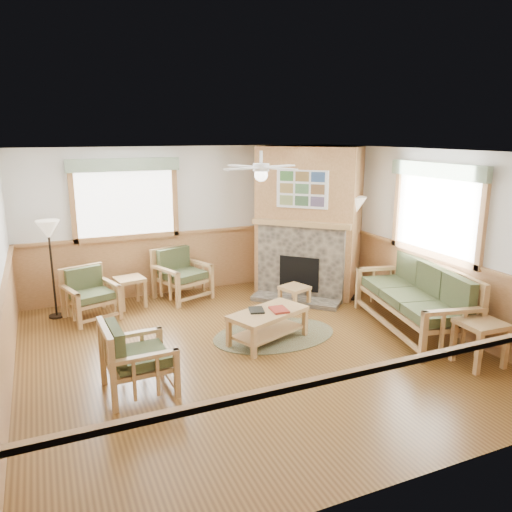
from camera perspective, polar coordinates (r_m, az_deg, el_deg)
name	(u,v)px	position (r m, az deg, el deg)	size (l,w,h in m)	color
floor	(250,351)	(7.04, -0.72, -10.77)	(6.00, 6.00, 0.01)	brown
ceiling	(249,152)	(6.40, -0.80, 11.83)	(6.00, 6.00, 0.01)	white
wall_back	(187,220)	(9.37, -7.91, 4.06)	(6.00, 0.02, 2.70)	silver
wall_front	(397,340)	(4.12, 15.84, -9.24)	(6.00, 0.02, 2.70)	silver
wall_right	(427,237)	(8.20, 18.97, 2.03)	(0.02, 6.00, 2.70)	silver
wainscot	(250,313)	(6.82, -0.74, -6.53)	(6.00, 6.00, 1.10)	#A47243
fireplace	(309,221)	(9.28, 6.04, 4.02)	(2.20, 2.20, 2.70)	#A47243
window_back	(123,157)	(8.97, -14.99, 10.89)	(1.90, 0.16, 1.50)	white
window_right	(441,161)	(7.88, 20.42, 10.14)	(0.16, 1.90, 1.50)	white
ceiling_fan	(261,154)	(6.79, 0.59, 11.62)	(1.24, 1.24, 0.36)	white
sofa	(413,298)	(7.91, 17.48, -4.59)	(0.91, 2.22, 1.02)	tan
armchair_back_left	(91,294)	(8.46, -18.38, -4.18)	(0.73, 0.73, 0.82)	tan
armchair_back_right	(182,274)	(9.08, -8.42, -2.08)	(0.81, 0.81, 0.91)	tan
armchair_left	(138,357)	(6.01, -13.31, -11.15)	(0.76, 0.76, 0.85)	tan
coffee_table	(268,326)	(7.23, 1.37, -8.03)	(1.16, 0.58, 0.46)	tan
end_table_chairs	(130,292)	(8.88, -14.17, -4.03)	(0.46, 0.45, 0.52)	tan
end_table_sofa	(479,343)	(7.13, 24.16, -9.06)	(0.53, 0.51, 0.60)	tan
footstool	(294,296)	(8.66, 4.41, -4.63)	(0.42, 0.42, 0.37)	tan
braided_rug	(274,335)	(7.52, 2.11, -8.99)	(1.88, 1.88, 0.01)	brown
floor_lamp_left	(52,269)	(8.62, -22.27, -1.43)	(0.37, 0.37, 1.61)	black
floor_lamp_right	(352,248)	(9.04, 10.94, 0.85)	(0.43, 0.43, 1.86)	black
book_red	(279,309)	(7.15, 2.65, -6.04)	(0.22, 0.30, 0.03)	maroon
book_dark	(256,309)	(7.14, 0.05, -6.11)	(0.20, 0.27, 0.03)	black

